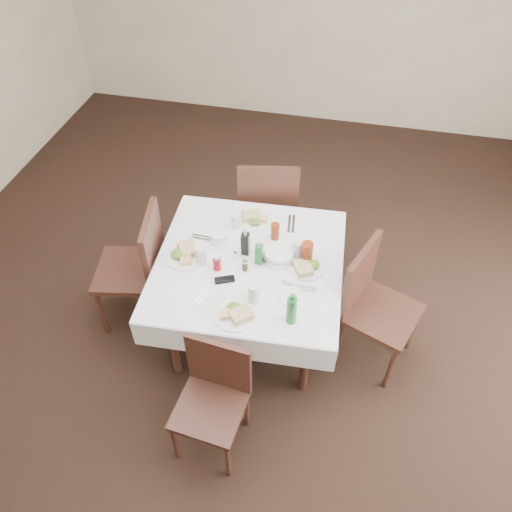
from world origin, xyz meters
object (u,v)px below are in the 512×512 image
(water_w, at_px, (201,255))
(chair_east, at_px, (371,300))
(chair_north, at_px, (268,202))
(bread_basket, at_px, (279,256))
(water_e, at_px, (298,249))
(oil_cruet_dark, at_px, (245,243))
(chair_west, at_px, (140,263))
(water_s, at_px, (254,293))
(water_n, at_px, (236,221))
(dining_table, at_px, (249,269))
(oil_cruet_green, at_px, (259,254))
(coffee_mug, at_px, (218,240))
(ketchup_bottle, at_px, (217,263))
(green_bottle, at_px, (292,310))
(chair_south, at_px, (214,391))

(water_w, bearing_deg, chair_east, 3.84)
(chair_north, xyz_separation_m, bread_basket, (0.24, -0.81, 0.21))
(water_e, distance_m, oil_cruet_dark, 0.37)
(bread_basket, bearing_deg, chair_north, 106.61)
(chair_west, height_order, water_s, chair_west)
(chair_west, bearing_deg, water_n, 28.64)
(dining_table, bearing_deg, oil_cruet_green, 1.64)
(chair_north, xyz_separation_m, chair_east, (0.92, -0.87, -0.02))
(coffee_mug, bearing_deg, oil_cruet_green, -19.11)
(water_e, xyz_separation_m, coffee_mug, (-0.58, -0.01, -0.03))
(oil_cruet_dark, height_order, coffee_mug, oil_cruet_dark)
(chair_north, relative_size, water_w, 7.16)
(oil_cruet_green, relative_size, ketchup_bottle, 1.74)
(water_n, bearing_deg, chair_west, -151.36)
(chair_east, bearing_deg, water_w, -176.16)
(oil_cruet_green, height_order, ketchup_bottle, oil_cruet_green)
(chair_east, xyz_separation_m, ketchup_bottle, (-1.07, -0.12, 0.25))
(chair_north, relative_size, water_n, 8.77)
(bread_basket, height_order, oil_cruet_green, oil_cruet_green)
(water_w, bearing_deg, green_bottle, -27.96)
(ketchup_bottle, relative_size, coffee_mug, 0.83)
(dining_table, xyz_separation_m, water_n, (-0.18, 0.33, 0.14))
(ketchup_bottle, bearing_deg, water_s, -35.47)
(water_n, distance_m, ketchup_bottle, 0.45)
(green_bottle, bearing_deg, dining_table, 129.82)
(water_w, bearing_deg, ketchup_bottle, -16.31)
(water_s, xyz_separation_m, bread_basket, (0.09, 0.40, -0.04))
(chair_east, bearing_deg, water_s, -156.15)
(dining_table, xyz_separation_m, green_bottle, (0.37, -0.45, 0.19))
(chair_east, relative_size, oil_cruet_green, 4.84)
(chair_north, relative_size, bread_basket, 4.67)
(water_s, xyz_separation_m, water_e, (0.21, 0.46, -0.00))
(water_s, distance_m, oil_cruet_dark, 0.44)
(green_bottle, bearing_deg, chair_south, -131.95)
(chair_north, xyz_separation_m, chair_south, (0.03, -1.76, -0.09))
(bread_basket, bearing_deg, water_w, -164.39)
(water_n, distance_m, oil_cruet_green, 0.41)
(chair_west, height_order, green_bottle, chair_west)
(water_e, height_order, water_w, water_w)
(water_n, xyz_separation_m, ketchup_bottle, (-0.02, -0.45, -0.00))
(ketchup_bottle, bearing_deg, water_w, 163.69)
(chair_south, relative_size, bread_basket, 3.93)
(green_bottle, bearing_deg, water_e, 95.43)
(chair_west, distance_m, water_n, 0.78)
(chair_west, bearing_deg, water_w, -6.12)
(chair_east, xyz_separation_m, water_n, (-1.06, 0.33, 0.25))
(bread_basket, distance_m, oil_cruet_dark, 0.25)
(chair_west, bearing_deg, water_s, -18.30)
(water_w, height_order, oil_cruet_dark, oil_cruet_dark)
(coffee_mug, bearing_deg, chair_east, -5.79)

